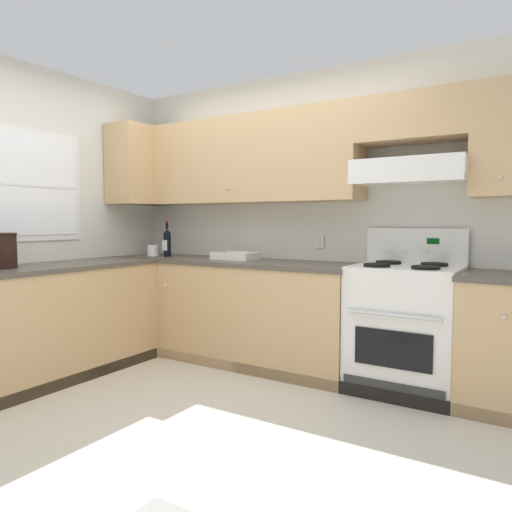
{
  "coord_description": "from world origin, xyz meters",
  "views": [
    {
      "loc": [
        2.14,
        -2.28,
        1.26
      ],
      "look_at": [
        0.28,
        0.7,
        1.0
      ],
      "focal_mm": 33.74,
      "sensor_mm": 36.0,
      "label": 1
    }
  ],
  "objects_px": {
    "wine_bottle": "(167,242)",
    "paper_towel_roll": "(153,250)",
    "stove": "(405,327)",
    "bowl": "(235,257)",
    "bucket": "(1,250)"
  },
  "relations": [
    {
      "from": "stove",
      "to": "wine_bottle",
      "type": "bearing_deg",
      "value": -179.55
    },
    {
      "from": "bucket",
      "to": "wine_bottle",
      "type": "bearing_deg",
      "value": 82.17
    },
    {
      "from": "bucket",
      "to": "paper_towel_roll",
      "type": "bearing_deg",
      "value": 88.97
    },
    {
      "from": "paper_towel_roll",
      "to": "bowl",
      "type": "bearing_deg",
      "value": 3.32
    },
    {
      "from": "wine_bottle",
      "to": "bucket",
      "type": "bearing_deg",
      "value": -97.83
    },
    {
      "from": "stove",
      "to": "paper_towel_roll",
      "type": "relative_size",
      "value": 10.3
    },
    {
      "from": "stove",
      "to": "bowl",
      "type": "relative_size",
      "value": 3.07
    },
    {
      "from": "wine_bottle",
      "to": "paper_towel_roll",
      "type": "bearing_deg",
      "value": -178.36
    },
    {
      "from": "wine_bottle",
      "to": "stove",
      "type": "bearing_deg",
      "value": 0.45
    },
    {
      "from": "bucket",
      "to": "stove",
      "type": "bearing_deg",
      "value": 31.73
    },
    {
      "from": "bucket",
      "to": "paper_towel_roll",
      "type": "distance_m",
      "value": 1.53
    },
    {
      "from": "wine_bottle",
      "to": "bowl",
      "type": "distance_m",
      "value": 0.78
    },
    {
      "from": "stove",
      "to": "paper_towel_roll",
      "type": "height_order",
      "value": "stove"
    },
    {
      "from": "wine_bottle",
      "to": "bowl",
      "type": "bearing_deg",
      "value": 3.71
    },
    {
      "from": "bucket",
      "to": "paper_towel_roll",
      "type": "height_order",
      "value": "bucket"
    }
  ]
}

